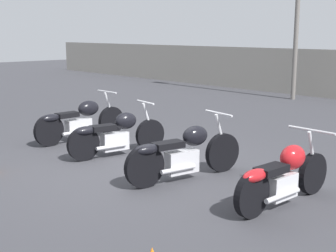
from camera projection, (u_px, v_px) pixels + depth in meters
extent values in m
plane|color=#38383D|center=(141.00, 168.00, 8.05)|extent=(60.00, 60.00, 0.00)
cylinder|color=black|center=(111.00, 121.00, 10.61)|extent=(0.11, 0.65, 0.65)
cylinder|color=black|center=(49.00, 131.00, 9.53)|extent=(0.11, 0.65, 0.65)
cube|color=silver|center=(79.00, 127.00, 10.02)|extent=(0.21, 0.57, 0.35)
ellipsoid|color=black|center=(89.00, 108.00, 10.13)|extent=(0.29, 0.50, 0.33)
cube|color=black|center=(67.00, 115.00, 9.78)|extent=(0.25, 0.47, 0.10)
ellipsoid|color=black|center=(50.00, 118.00, 9.52)|extent=(0.21, 0.44, 0.16)
cylinder|color=silver|center=(107.00, 92.00, 10.41)|extent=(0.67, 0.05, 0.04)
cylinder|color=silver|center=(109.00, 106.00, 10.51)|extent=(0.06, 0.26, 0.66)
cylinder|color=silver|center=(76.00, 132.00, 9.84)|extent=(0.08, 0.61, 0.07)
cylinder|color=black|center=(150.00, 135.00, 9.24)|extent=(0.19, 0.62, 0.61)
cylinder|color=black|center=(83.00, 144.00, 8.45)|extent=(0.19, 0.62, 0.61)
cube|color=silver|center=(115.00, 141.00, 8.81)|extent=(0.27, 0.54, 0.34)
ellipsoid|color=black|center=(126.00, 121.00, 8.88)|extent=(0.33, 0.47, 0.32)
cube|color=black|center=(103.00, 128.00, 8.62)|extent=(0.30, 0.49, 0.10)
ellipsoid|color=black|center=(85.00, 131.00, 8.43)|extent=(0.26, 0.46, 0.16)
cylinder|color=silver|center=(145.00, 102.00, 9.06)|extent=(0.59, 0.12, 0.04)
cylinder|color=silver|center=(148.00, 119.00, 9.15)|extent=(0.09, 0.25, 0.64)
cylinder|color=silver|center=(111.00, 147.00, 8.65)|extent=(0.15, 0.60, 0.07)
cylinder|color=black|center=(222.00, 152.00, 7.79)|extent=(0.20, 0.66, 0.65)
cylinder|color=black|center=(145.00, 167.00, 6.97)|extent=(0.20, 0.66, 0.65)
cube|color=silver|center=(182.00, 162.00, 7.35)|extent=(0.28, 0.57, 0.36)
ellipsoid|color=black|center=(195.00, 136.00, 7.41)|extent=(0.34, 0.49, 0.32)
cube|color=black|center=(168.00, 145.00, 7.14)|extent=(0.31, 0.52, 0.10)
ellipsoid|color=black|center=(147.00, 149.00, 6.94)|extent=(0.27, 0.47, 0.16)
cylinder|color=silver|center=(219.00, 113.00, 7.61)|extent=(0.65, 0.14, 0.04)
cylinder|color=silver|center=(221.00, 133.00, 7.70)|extent=(0.09, 0.26, 0.66)
cylinder|color=silver|center=(178.00, 169.00, 7.18)|extent=(0.16, 0.62, 0.07)
cylinder|color=black|center=(312.00, 173.00, 6.72)|extent=(0.12, 0.60, 0.60)
cylinder|color=black|center=(252.00, 195.00, 5.83)|extent=(0.12, 0.60, 0.60)
cube|color=silver|center=(281.00, 187.00, 6.24)|extent=(0.21, 0.50, 0.33)
ellipsoid|color=red|center=(293.00, 157.00, 6.31)|extent=(0.30, 0.43, 0.34)
cube|color=black|center=(272.00, 170.00, 6.03)|extent=(0.25, 0.49, 0.10)
ellipsoid|color=red|center=(255.00, 175.00, 5.82)|extent=(0.21, 0.44, 0.16)
cylinder|color=silver|center=(311.00, 130.00, 6.52)|extent=(0.73, 0.05, 0.04)
cylinder|color=silver|center=(312.00, 152.00, 6.62)|extent=(0.06, 0.25, 0.63)
cylinder|color=silver|center=(282.00, 195.00, 6.07)|extent=(0.09, 0.69, 0.07)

